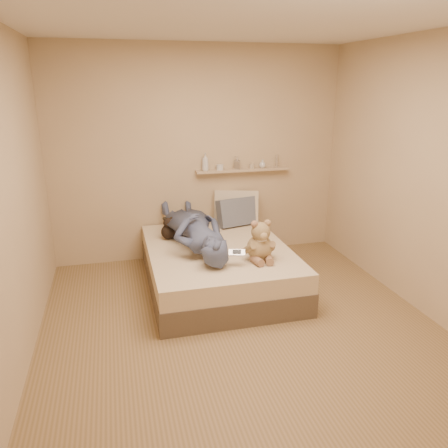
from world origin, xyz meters
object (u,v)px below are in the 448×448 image
object	(u,v)px
teddy_bear	(260,244)
pillow_cream	(236,206)
bed	(218,266)
wall_shelf	(243,170)
game_console	(237,253)
dark_plush	(169,229)
pillow_grey	(237,212)
person	(194,228)

from	to	relation	value
teddy_bear	pillow_cream	distance (m)	1.30
bed	wall_shelf	size ratio (longest dim) A/B	1.58
game_console	dark_plush	bearing A→B (deg)	120.12
bed	wall_shelf	bearing A→B (deg)	58.82
bed	pillow_cream	size ratio (longest dim) A/B	3.45
bed	wall_shelf	distance (m)	1.38
teddy_bear	bed	bearing A→B (deg)	124.91
pillow_cream	wall_shelf	xyz separation A→B (m)	(0.10, 0.08, 0.45)
pillow_grey	pillow_cream	bearing A→B (deg)	76.81
dark_plush	pillow_grey	size ratio (longest dim) A/B	0.53
game_console	pillow_cream	bearing A→B (deg)	74.25
bed	pillow_grey	bearing A→B (deg)	58.98
bed	person	world-z (taller)	person
game_console	dark_plush	size ratio (longest dim) A/B	0.63
teddy_bear	person	bearing A→B (deg)	133.02
pillow_cream	person	world-z (taller)	pillow_cream
pillow_grey	wall_shelf	distance (m)	0.54
game_console	wall_shelf	size ratio (longest dim) A/B	0.14
pillow_cream	person	xyz separation A→B (m)	(-0.68, -0.70, -0.01)
teddy_bear	person	world-z (taller)	teddy_bear
game_console	bed	bearing A→B (deg)	96.26
bed	pillow_grey	xyz separation A→B (m)	(0.41, 0.69, 0.40)
teddy_bear	dark_plush	size ratio (longest dim) A/B	1.60
game_console	pillow_grey	world-z (taller)	pillow_grey
pillow_grey	wall_shelf	size ratio (longest dim) A/B	0.42
game_console	person	bearing A→B (deg)	113.42
game_console	pillow_grey	bearing A→B (deg)	73.96
dark_plush	pillow_grey	xyz separation A→B (m)	(0.89, 0.31, 0.05)
wall_shelf	game_console	bearing A→B (deg)	-108.63
pillow_cream	teddy_bear	bearing A→B (deg)	-95.43
teddy_bear	pillow_grey	world-z (taller)	teddy_bear
wall_shelf	dark_plush	bearing A→B (deg)	-152.89
teddy_bear	person	size ratio (longest dim) A/B	0.27
game_console	pillow_cream	size ratio (longest dim) A/B	0.31
teddy_bear	dark_plush	xyz separation A→B (m)	(-0.80, 0.85, -0.06)
game_console	wall_shelf	distance (m)	1.62
dark_plush	wall_shelf	size ratio (longest dim) A/B	0.22
dark_plush	teddy_bear	bearing A→B (deg)	-46.54
dark_plush	bed	bearing A→B (deg)	-38.64
pillow_grey	dark_plush	bearing A→B (deg)	-161.00
game_console	dark_plush	distance (m)	1.07
pillow_grey	person	bearing A→B (deg)	-139.44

